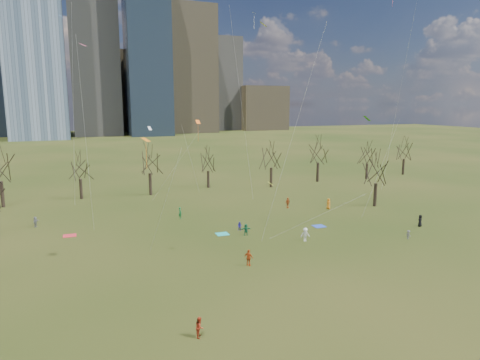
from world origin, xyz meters
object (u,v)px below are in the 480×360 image
object	(u,v)px
blanket_teal	(222,234)
person_4	(249,258)
blanket_crimson	(70,236)
blanket_navy	(319,226)
person_2	(200,327)

from	to	relation	value
blanket_teal	person_4	size ratio (longest dim) A/B	0.91
blanket_teal	blanket_crimson	bearing A→B (deg)	161.22
blanket_navy	person_2	size ratio (longest dim) A/B	1.05
person_2	person_4	size ratio (longest dim) A/B	0.87
blanket_crimson	person_4	size ratio (longest dim) A/B	0.91
blanket_navy	blanket_crimson	world-z (taller)	same
blanket_teal	person_4	world-z (taller)	person_4
person_4	person_2	bearing A→B (deg)	103.90
person_2	blanket_navy	bearing A→B (deg)	-24.09
blanket_navy	person_4	size ratio (longest dim) A/B	0.91
blanket_teal	person_4	bearing A→B (deg)	-94.67
blanket_teal	person_4	distance (m)	11.50
blanket_crimson	blanket_navy	bearing A→B (deg)	-13.40
blanket_teal	blanket_navy	size ratio (longest dim) A/B	1.00
blanket_navy	person_4	world-z (taller)	person_4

